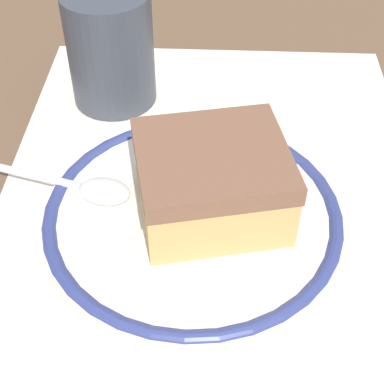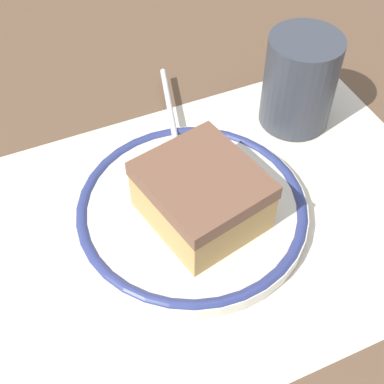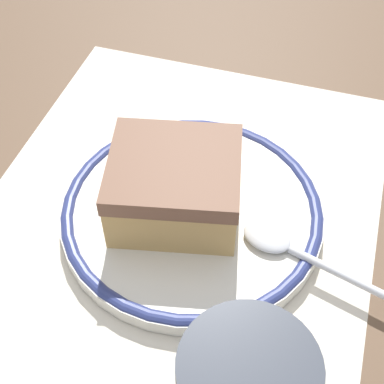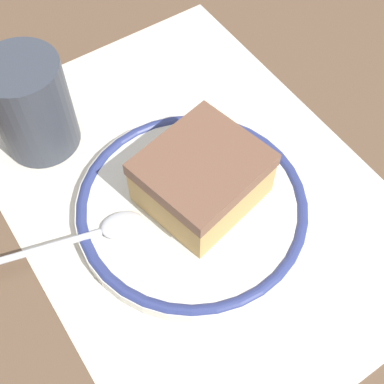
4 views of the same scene
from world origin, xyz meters
name	(u,v)px [view 2 (image 2 of 4)]	position (x,y,z in m)	size (l,w,h in m)	color
ground_plane	(218,219)	(0.00, 0.00, 0.00)	(2.40, 2.40, 0.00)	brown
placemat	(218,218)	(0.00, 0.00, 0.00)	(0.44, 0.32, 0.00)	beige
plate	(192,209)	(-0.02, 0.01, 0.01)	(0.21, 0.21, 0.02)	silver
cake_slice	(201,195)	(-0.02, 0.00, 0.04)	(0.11, 0.12, 0.05)	tan
spoon	(175,135)	(0.00, 0.10, 0.02)	(0.06, 0.15, 0.01)	silver
cup	(299,87)	(0.13, 0.09, 0.04)	(0.07, 0.07, 0.10)	#383D47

